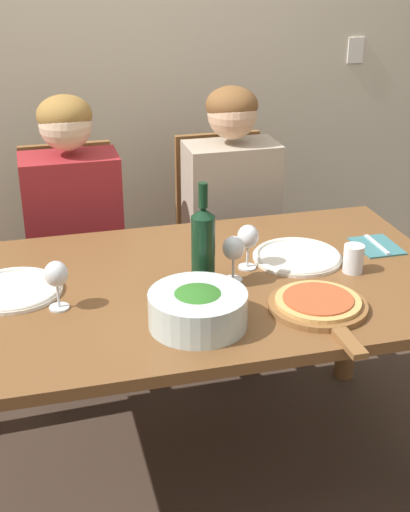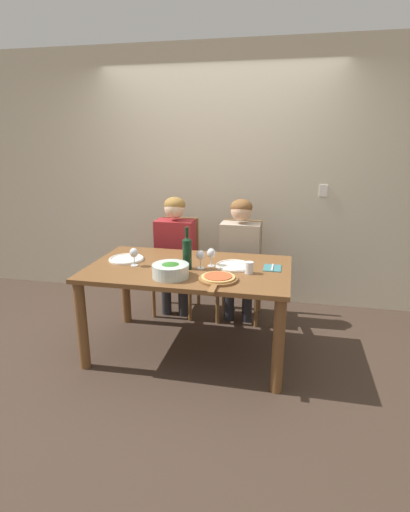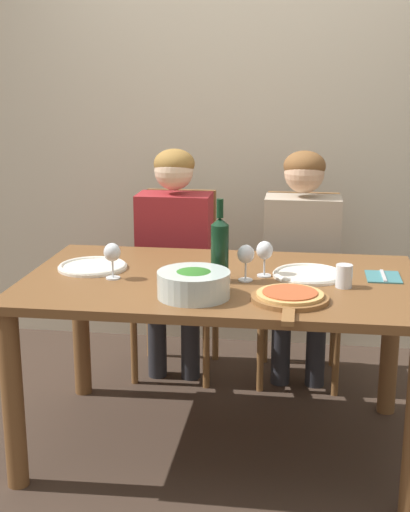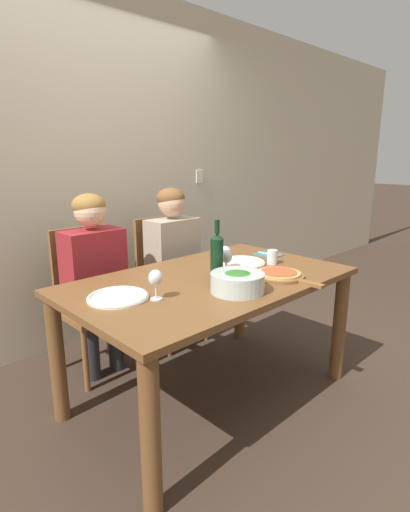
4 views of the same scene
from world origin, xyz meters
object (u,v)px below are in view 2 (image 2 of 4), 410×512
(chair_left, at_px, (178,263))
(wine_glass_centre, at_px, (201,256))
(dinner_plate_right, at_px, (234,266))
(person_woman, at_px, (175,246))
(person_man, at_px, (240,249))
(water_tumbler, at_px, (249,268))
(wine_glass_right, at_px, (211,254))
(wine_bottle, at_px, (187,252))
(broccoli_bowl, at_px, (171,270))
(wine_glass_left, at_px, (134,254))
(chair_right, at_px, (241,267))
(dinner_plate_left, at_px, (126,259))
(pizza_on_board, at_px, (218,279))
(fork_on_napkin, at_px, (272,268))

(chair_left, height_order, wine_glass_centre, chair_left)
(dinner_plate_right, bearing_deg, person_woman, 136.78)
(person_man, xyz_separation_m, water_tumbler, (0.17, -0.79, 0.08))
(wine_glass_right, xyz_separation_m, wine_glass_centre, (-0.07, -0.08, 0.00))
(water_tumbler, bearing_deg, wine_bottle, 178.53)
(dinner_plate_right, distance_m, water_tumbler, 0.20)
(broccoli_bowl, relative_size, dinner_plate_right, 0.93)
(wine_glass_right, bearing_deg, water_tumbler, -19.37)
(chair_left, height_order, broccoli_bowl, chair_left)
(person_man, xyz_separation_m, wine_glass_left, (-0.77, -0.80, 0.14))
(person_woman, xyz_separation_m, dinner_plate_right, (0.69, -0.65, 0.04))
(person_woman, bearing_deg, chair_right, 10.10)
(person_woman, distance_m, wine_glass_right, 0.86)
(chair_right, xyz_separation_m, person_man, (0.00, -0.12, 0.22))
(chair_left, relative_size, broccoli_bowl, 3.50)
(dinner_plate_left, relative_size, wine_glass_left, 1.99)
(chair_right, distance_m, dinner_plate_left, 1.21)
(wine_bottle, xyz_separation_m, wine_glass_left, (-0.44, -0.02, -0.03))
(broccoli_bowl, bearing_deg, wine_bottle, 71.68)
(chair_right, height_order, dinner_plate_left, chair_right)
(chair_left, bearing_deg, person_woman, -90.00)
(chair_left, height_order, dinner_plate_left, chair_left)
(person_man, bearing_deg, wine_glass_left, -133.94)
(pizza_on_board, relative_size, fork_on_napkin, 2.40)
(chair_left, relative_size, pizza_on_board, 2.26)
(wine_glass_right, bearing_deg, wine_bottle, -150.15)
(dinner_plate_left, relative_size, dinner_plate_right, 1.00)
(chair_right, bearing_deg, wine_glass_centre, -104.39)
(chair_left, xyz_separation_m, wine_glass_left, (-0.11, -0.91, 0.36))
(chair_left, bearing_deg, wine_bottle, -69.56)
(broccoli_bowl, height_order, dinner_plate_left, broccoli_bowl)
(broccoli_bowl, xyz_separation_m, wine_glass_centre, (0.18, 0.24, 0.05))
(person_woman, xyz_separation_m, wine_glass_centre, (0.44, -0.75, 0.14))
(wine_bottle, distance_m, dinner_plate_right, 0.40)
(pizza_on_board, bearing_deg, person_woman, 121.95)
(wine_bottle, relative_size, pizza_on_board, 0.79)
(dinner_plate_right, bearing_deg, wine_glass_left, -169.62)
(person_man, bearing_deg, person_woman, 180.00)
(dinner_plate_right, xyz_separation_m, wine_glass_right, (-0.18, -0.02, 0.10))
(person_woman, distance_m, wine_bottle, 0.86)
(chair_left, xyz_separation_m, person_man, (0.66, -0.12, 0.22))
(wine_bottle, xyz_separation_m, fork_on_napkin, (0.67, 0.15, -0.14))
(person_man, xyz_separation_m, wine_glass_right, (-0.15, -0.67, 0.14))
(person_woman, distance_m, pizza_on_board, 1.18)
(chair_left, xyz_separation_m, dinner_plate_left, (-0.24, -0.78, 0.26))
(wine_glass_right, xyz_separation_m, water_tumbler, (0.32, -0.11, -0.06))
(chair_right, relative_size, broccoli_bowl, 3.50)
(dinner_plate_left, bearing_deg, person_man, 36.32)
(wine_glass_right, bearing_deg, person_man, 77.37)
(person_man, bearing_deg, wine_glass_right, -102.63)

